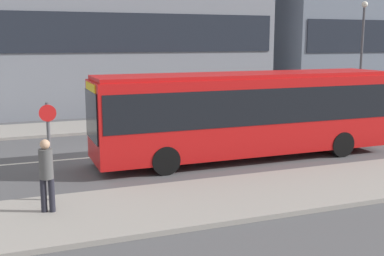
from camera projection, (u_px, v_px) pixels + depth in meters
name	position (u px, v px, depth m)	size (l,w,h in m)	color
ground_plane	(111.00, 156.00, 18.34)	(120.00, 120.00, 0.00)	#4F4F51
sidewalk_near	(160.00, 206.00, 12.59)	(44.00, 3.50, 0.13)	gray
sidewalk_far	(86.00, 127.00, 24.07)	(44.00, 3.50, 0.13)	gray
lane_centerline	(111.00, 156.00, 18.34)	(41.80, 0.16, 0.01)	silver
city_bus	(246.00, 110.00, 17.68)	(11.32, 2.47, 3.17)	red
parked_car_0	(330.00, 110.00, 25.67)	(4.54, 1.76, 1.40)	maroon
pedestrian_near_stop	(46.00, 171.00, 11.82)	(0.34, 0.34, 1.84)	#23232D
bus_stop_sign	(49.00, 144.00, 12.61)	(0.44, 0.12, 2.63)	#4C4C51
street_lamp	(362.00, 45.00, 27.81)	(0.36, 0.36, 6.41)	#4C4C51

